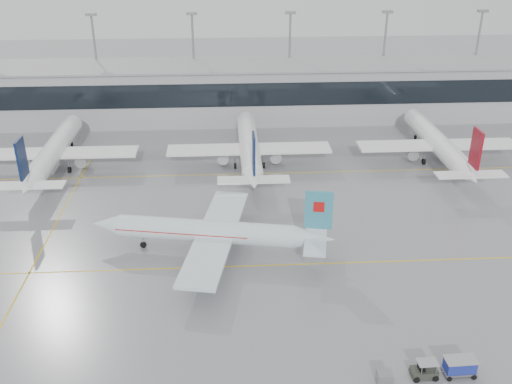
{
  "coord_description": "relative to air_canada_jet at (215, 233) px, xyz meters",
  "views": [
    {
      "loc": [
        -4.4,
        -63.25,
        41.18
      ],
      "look_at": [
        0.0,
        12.0,
        5.0
      ],
      "focal_mm": 40.0,
      "sensor_mm": 36.0,
      "label": 1
    }
  ],
  "objects": [
    {
      "name": "baggage_cart",
      "position": [
        24.44,
        -24.53,
        -2.03
      ],
      "size": [
        3.22,
        1.87,
        1.96
      ],
      "rotation": [
        0.0,
        0.0,
        0.03
      ],
      "color": "gray",
      "rests_on": "ground"
    },
    {
      "name": "parked_jet_c",
      "position": [
        6.06,
        30.13,
        0.54
      ],
      "size": [
        29.64,
        36.96,
        11.72
      ],
      "rotation": [
        0.0,
        0.0,
        1.57
      ],
      "color": "white",
      "rests_on": "ground"
    },
    {
      "name": "baggage_tug",
      "position": [
        20.84,
        -24.64,
        -2.51
      ],
      "size": [
        3.88,
        1.68,
        1.87
      ],
      "rotation": [
        0.0,
        0.0,
        0.03
      ],
      "color": "#2D3129",
      "rests_on": "ground"
    },
    {
      "name": "terminal_glass",
      "position": [
        6.06,
        50.89,
        4.33
      ],
      "size": [
        180.0,
        0.2,
        5.0
      ],
      "primitive_type": "cube",
      "color": "black",
      "rests_on": "ground"
    },
    {
      "name": "parked_jet_d",
      "position": [
        41.06,
        30.13,
        0.54
      ],
      "size": [
        29.64,
        36.96,
        11.72
      ],
      "rotation": [
        0.0,
        0.0,
        1.57
      ],
      "color": "white",
      "rests_on": "ground"
    },
    {
      "name": "ground",
      "position": [
        6.06,
        -3.56,
        -3.17
      ],
      "size": [
        320.0,
        320.0,
        0.0
      ],
      "primitive_type": "plane",
      "color": "gray",
      "rests_on": "ground"
    },
    {
      "name": "taxi_line_north",
      "position": [
        6.06,
        26.44,
        -3.17
      ],
      "size": [
        120.0,
        0.25,
        0.01
      ],
      "primitive_type": "cube",
      "color": "gold",
      "rests_on": "ground"
    },
    {
      "name": "parked_jet_b",
      "position": [
        -28.94,
        30.13,
        0.54
      ],
      "size": [
        29.64,
        36.96,
        11.72
      ],
      "rotation": [
        0.0,
        0.0,
        1.57
      ],
      "color": "white",
      "rests_on": "ground"
    },
    {
      "name": "light_masts",
      "position": [
        6.06,
        64.44,
        10.17
      ],
      "size": [
        156.4,
        1.0,
        22.6
      ],
      "color": "gray",
      "rests_on": "ground"
    },
    {
      "name": "gse_unit",
      "position": [
        16.65,
        -25.38,
        -2.44
      ],
      "size": [
        1.51,
        1.42,
        1.46
      ],
      "primitive_type": "cube",
      "rotation": [
        0.0,
        0.0,
        -0.04
      ],
      "color": "slate",
      "rests_on": "ground"
    },
    {
      "name": "terminal_roof",
      "position": [
        6.06,
        58.44,
        9.03
      ],
      "size": [
        182.0,
        16.0,
        0.4
      ],
      "primitive_type": "cube",
      "color": "gray",
      "rests_on": "ground"
    },
    {
      "name": "terminal",
      "position": [
        6.06,
        58.44,
        2.83
      ],
      "size": [
        180.0,
        15.0,
        12.0
      ],
      "primitive_type": "cube",
      "color": "#9A9A9E",
      "rests_on": "ground"
    },
    {
      "name": "taxi_line_main",
      "position": [
        6.06,
        -3.56,
        -3.17
      ],
      "size": [
        120.0,
        0.25,
        0.01
      ],
      "primitive_type": "cube",
      "color": "gold",
      "rests_on": "ground"
    },
    {
      "name": "air_canada_jet",
      "position": [
        0.0,
        0.0,
        0.0
      ],
      "size": [
        33.28,
        26.15,
        10.15
      ],
      "rotation": [
        0.0,
        0.0,
        2.95
      ],
      "color": "silver",
      "rests_on": "ground"
    },
    {
      "name": "taxi_line_cross",
      "position": [
        -23.94,
        11.44,
        -3.17
      ],
      "size": [
        0.25,
        60.0,
        0.01
      ],
      "primitive_type": "cube",
      "color": "gold",
      "rests_on": "ground"
    }
  ]
}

